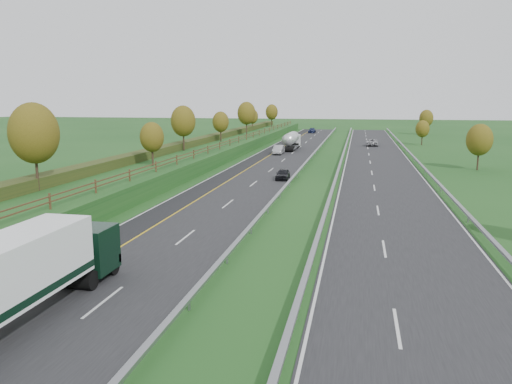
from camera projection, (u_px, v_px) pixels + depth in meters
The scene contains 18 objects.
ground at pixel (316, 176), 65.64m from camera, with size 400.00×400.00×0.00m, color #1A4719.
near_carriageway at pixel (264, 169), 72.03m from camera, with size 10.50×200.00×0.04m, color black.
far_carriageway at pixel (381, 172), 68.77m from camera, with size 10.50×200.00×0.04m, color black.
hard_shoulder at pixel (238, 168), 72.77m from camera, with size 3.00×200.00×0.04m, color black.
lane_markings at pixel (308, 170), 70.64m from camera, with size 26.75×200.00×0.01m.
embankment_left at pixel (178, 160), 74.42m from camera, with size 12.00×200.00×2.00m, color #1A4719.
hedge_left at pixel (165, 149), 74.54m from camera, with size 2.20×180.00×1.10m, color #293917.
fence_left at pixel (206, 149), 72.82m from camera, with size 0.12×189.06×1.20m.
median_barrier_near at pixel (303, 166), 70.80m from camera, with size 0.32×200.00×0.71m.
median_barrier_far at pixel (339, 167), 69.79m from camera, with size 0.32×200.00×0.71m.
outer_barrier_far at pixel (425, 169), 67.51m from camera, with size 0.32×200.00×0.71m.
trees_left at pixel (171, 125), 70.13m from camera, with size 6.64×164.30×7.66m.
trees_far at pixel (449, 130), 93.50m from camera, with size 8.45×118.60×7.12m.
road_tanker at pixel (292, 140), 99.68m from camera, with size 2.40×11.22×3.46m.
car_dark_near at pixel (283, 174), 62.41m from camera, with size 1.56×3.87×1.32m, color black.
car_silver_mid at pixel (279, 150), 91.46m from camera, with size 1.71×4.89×1.61m, color #9F9FA3.
car_small_far at pixel (312, 130), 150.33m from camera, with size 1.98×4.86×1.41m, color #151E44.
car_oncoming at pixel (372, 142), 107.97m from camera, with size 2.49×5.40×1.50m, color #A6A5AA.
Camera 1 is at (13.29, -10.20, 9.85)m, focal length 35.00 mm.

